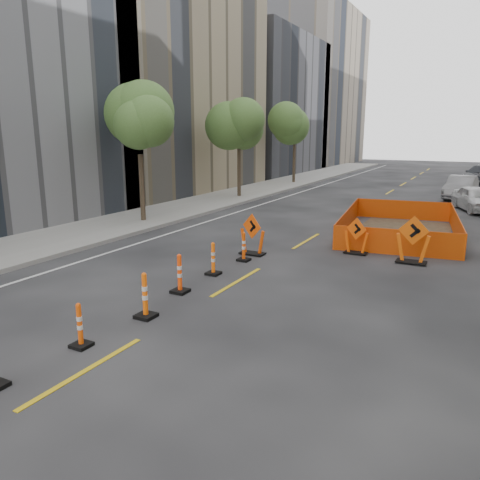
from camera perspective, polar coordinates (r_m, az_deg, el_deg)
The scene contains 19 objects.
ground_plane at distance 10.81m, azimuth -10.56°, elevation -10.88°, with size 140.00×140.00×0.00m, color black.
sidewalk_left at distance 25.26m, azimuth -9.86°, elevation 3.13°, with size 4.00×90.00×0.15m, color gray.
bld_left_c at distance 37.77m, azimuth -12.42°, elevation 26.03°, with size 12.00×18.00×26.00m, color tan.
bld_left_d at distance 52.39m, azimuth 1.45°, elevation 15.96°, with size 12.00×16.00×14.00m, color #4C4C51.
bld_left_e at distance 67.65m, azimuth 7.95°, elevation 17.74°, with size 12.00×20.00×20.00m, color gray.
tree_l_b at distance 22.96m, azimuth -12.19°, elevation 13.23°, with size 2.80×2.80×5.95m.
tree_l_c at distance 31.32m, azimuth -0.11°, elevation 13.39°, with size 2.80×2.80×5.95m.
tree_l_d at distance 40.43m, azimuth 6.71°, elevation 13.23°, with size 2.80×2.80×5.95m.
channelizer_2 at distance 10.27m, azimuth -18.95°, elevation -9.79°, with size 0.38×0.38×0.96m, color #E34B09, non-canonical shape.
channelizer_3 at distance 11.38m, azimuth -11.51°, elevation -6.62°, with size 0.44×0.44×1.13m, color #F15A0A, non-canonical shape.
channelizer_4 at distance 12.96m, azimuth -7.37°, elevation -4.06°, with size 0.44×0.44×1.10m, color #FF430A, non-canonical shape.
channelizer_5 at distance 14.49m, azimuth -3.29°, elevation -2.27°, with size 0.41×0.41×1.04m, color #FF5F0A, non-canonical shape.
channelizer_6 at distance 16.02m, azimuth 0.46°, elevation -0.80°, with size 0.40×0.40×1.02m, color #E04609, non-canonical shape.
chevron_sign_left at distance 16.81m, azimuth 1.52°, elevation 0.71°, with size 1.00×0.60×1.50m, color #E14809, non-canonical shape.
chevron_sign_center at distance 17.42m, azimuth 14.00°, elevation 0.49°, with size 0.89×0.54×1.34m, color #E54D09, non-canonical shape.
chevron_sign_right at distance 16.68m, azimuth 20.34°, elevation 0.02°, with size 1.09×0.65×1.63m, color #DD5209, non-canonical shape.
safety_fence at distance 21.43m, azimuth 18.92°, elevation 1.95°, with size 4.49×7.63×0.95m, color #FF4F0D, non-canonical shape.
parked_car_near at distance 29.35m, azimuth 26.82°, elevation 4.52°, with size 1.65×4.10×1.40m, color silver.
parked_car_mid at distance 34.29m, azimuth 25.34°, elevation 5.81°, with size 1.60×4.60×1.51m, color gray.
Camera 1 is at (6.24, -7.68, 4.35)m, focal length 35.00 mm.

